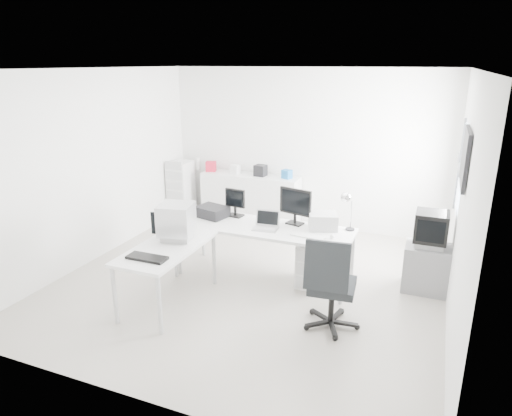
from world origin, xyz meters
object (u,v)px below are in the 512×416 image
at_px(filing_cabinet, 181,190).
at_px(lcd_monitor_small, 235,203).
at_px(crt_tv, 431,230).
at_px(lcd_monitor_large, 295,207).
at_px(laser_printer, 323,221).
at_px(drawer_pedestal, 314,263).
at_px(office_chair, 333,281).
at_px(main_desk, 264,252).
at_px(sideboard, 250,199).
at_px(crt_monitor, 176,222).
at_px(side_desk, 168,274).
at_px(tv_cabinet, 426,268).
at_px(laptop, 265,222).
at_px(inkjet_printer, 212,212).

bearing_deg(filing_cabinet, lcd_monitor_small, -40.20).
bearing_deg(crt_tv, lcd_monitor_small, -175.85).
relative_size(lcd_monitor_large, laser_printer, 1.35).
bearing_deg(crt_tv, lcd_monitor_large, -173.72).
distance_m(drawer_pedestal, office_chair, 1.07).
bearing_deg(main_desk, lcd_monitor_large, 35.54).
bearing_deg(sideboard, crt_monitor, -85.80).
bearing_deg(laser_printer, sideboard, 115.81).
xyz_separation_m(side_desk, crt_tv, (2.95, 1.54, 0.47)).
bearing_deg(tv_cabinet, main_desk, -168.09).
relative_size(drawer_pedestal, laptop, 1.88).
bearing_deg(lcd_monitor_small, office_chair, -26.80).
relative_size(crt_monitor, office_chair, 0.42).
xyz_separation_m(main_desk, lcd_monitor_small, (-0.55, 0.25, 0.57)).
bearing_deg(laser_printer, lcd_monitor_large, 156.55).
height_order(lcd_monitor_small, filing_cabinet, lcd_monitor_small).
relative_size(lcd_monitor_small, lcd_monitor_large, 0.78).
bearing_deg(main_desk, laser_printer, 16.35).
xyz_separation_m(drawer_pedestal, inkjet_printer, (-1.55, 0.05, 0.53)).
relative_size(inkjet_printer, tv_cabinet, 0.69).
relative_size(crt_monitor, filing_cabinet, 0.43).
height_order(sideboard, filing_cabinet, filing_cabinet).
relative_size(drawer_pedestal, office_chair, 0.54).
relative_size(main_desk, crt_monitor, 5.11).
bearing_deg(office_chair, crt_tv, 49.31).
relative_size(inkjet_printer, laptop, 1.34).
distance_m(side_desk, crt_monitor, 0.66).
bearing_deg(tv_cabinet, crt_monitor, -156.32).
xyz_separation_m(lcd_monitor_small, filing_cabinet, (-1.85, 1.57, -0.40)).
bearing_deg(main_desk, crt_monitor, -135.00).
bearing_deg(lcd_monitor_small, crt_monitor, -98.39).
bearing_deg(sideboard, laptop, -62.47).
bearing_deg(laser_printer, crt_monitor, -165.39).
bearing_deg(laptop, drawer_pedestal, 8.17).
height_order(inkjet_printer, laser_printer, laser_printer).
bearing_deg(laptop, lcd_monitor_small, 144.92).
distance_m(side_desk, laptop, 1.43).
distance_m(side_desk, crt_tv, 3.36).
relative_size(main_desk, laser_printer, 6.51).
height_order(inkjet_printer, filing_cabinet, filing_cabinet).
bearing_deg(drawer_pedestal, filing_cabinet, 150.36).
xyz_separation_m(inkjet_printer, lcd_monitor_large, (1.20, 0.15, 0.17)).
bearing_deg(lcd_monitor_small, side_desk, -95.66).
bearing_deg(crt_monitor, tv_cabinet, 10.78).
bearing_deg(sideboard, office_chair, -52.83).
bearing_deg(laptop, crt_tv, 10.01).
distance_m(laptop, filing_cabinet, 3.13).
bearing_deg(tv_cabinet, laser_printer, -170.63).
bearing_deg(crt_tv, filing_cabinet, 163.02).
height_order(side_desk, sideboard, sideboard).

